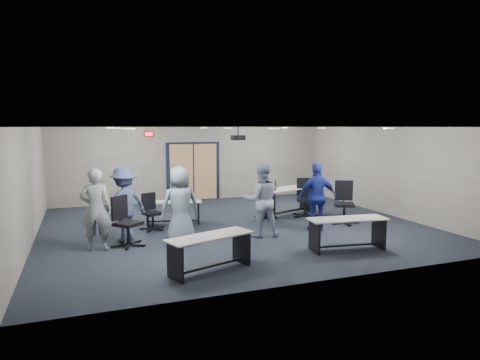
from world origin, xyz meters
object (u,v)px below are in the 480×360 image
object	(u,v)px
person_plaid	(180,206)
person_lightblue	(261,200)
chair_back_b	(181,210)
chair_back_a	(153,212)
person_navy	(317,197)
chair_loose_left	(128,222)
chair_back_c	(266,202)
chair_back_d	(305,198)
table_back_left	(173,209)
person_gray	(96,210)
person_back	(124,204)
table_front_left	(210,247)
table_front_right	(347,228)
table_back_right	(288,196)
chair_loose_right	(344,203)

from	to	relation	value
person_plaid	person_lightblue	bearing A→B (deg)	179.63
chair_back_b	person_plaid	size ratio (longest dim) A/B	0.53
chair_back_a	person_navy	size ratio (longest dim) A/B	0.55
chair_loose_left	chair_back_c	bearing A→B (deg)	-20.56
chair_back_c	chair_back_d	distance (m)	1.25
table_back_left	person_navy	xyz separation A→B (m)	(3.36, -2.10, 0.45)
chair_back_b	person_gray	xyz separation A→B (m)	(-2.22, -1.52, 0.43)
chair_back_d	person_lightblue	xyz separation A→B (m)	(-2.15, -1.66, 0.34)
chair_back_d	person_back	xyz separation A→B (m)	(-5.35, -0.85, 0.31)
table_front_left	person_plaid	size ratio (longest dim) A/B	0.98
table_front_right	chair_loose_left	bearing A→B (deg)	163.43
table_front_right	chair_back_c	distance (m)	3.56
chair_loose_left	person_back	world-z (taller)	person_back
table_back_right	chair_back_c	size ratio (longest dim) A/B	2.16
chair_back_b	table_back_left	bearing A→B (deg)	119.98
table_front_right	person_navy	xyz separation A→B (m)	(0.27, 1.76, 0.40)
table_front_left	chair_back_d	world-z (taller)	chair_back_d
chair_back_d	person_navy	bearing A→B (deg)	-85.57
chair_loose_left	person_back	xyz separation A→B (m)	(-0.01, 0.58, 0.31)
table_front_left	person_lightblue	world-z (taller)	person_lightblue
person_plaid	chair_back_d	bearing A→B (deg)	-160.23
table_back_right	chair_loose_right	bearing A→B (deg)	-81.66
person_plaid	person_back	xyz separation A→B (m)	(-1.15, 0.90, -0.03)
table_front_left	person_gray	xyz separation A→B (m)	(-1.94, 2.18, 0.44)
table_front_right	person_lightblue	bearing A→B (deg)	134.23
table_front_right	chair_loose_left	xyz separation A→B (m)	(-4.51, 1.96, 0.09)
chair_back_d	chair_loose_left	distance (m)	5.53
table_back_right	chair_back_c	distance (m)	0.95
chair_back_a	person_back	xyz separation A→B (m)	(-0.78, -0.79, 0.40)
table_back_right	person_lightblue	size ratio (longest dim) A/B	1.19
table_back_left	person_gray	size ratio (longest dim) A/B	0.90
table_front_right	chair_back_b	size ratio (longest dim) A/B	1.87
person_gray	person_back	bearing A→B (deg)	-123.27
person_plaid	person_back	world-z (taller)	person_plaid
table_front_left	person_back	world-z (taller)	person_back
table_back_left	chair_back_b	xyz separation A→B (m)	(0.12, -0.46, 0.05)
table_back_right	person_navy	bearing A→B (deg)	-116.74
table_front_left	person_plaid	xyz separation A→B (m)	(-0.13, 1.96, 0.44)
chair_back_b	chair_back_c	world-z (taller)	chair_back_c
table_back_left	person_plaid	size ratio (longest dim) A/B	0.90
table_back_left	chair_back_d	xyz separation A→B (m)	(3.92, -0.46, 0.14)
person_navy	person_back	size ratio (longest dim) A/B	1.01
person_navy	person_gray	bearing A→B (deg)	8.95
table_front_left	table_back_right	size ratio (longest dim) A/B	0.82
table_front_left	chair_back_d	bearing A→B (deg)	23.67
table_front_right	chair_loose_right	size ratio (longest dim) A/B	1.51
table_front_right	chair_back_c	size ratio (longest dim) A/B	1.79
chair_loose_left	person_plaid	xyz separation A→B (m)	(1.14, -0.31, 0.34)
chair_loose_right	person_back	bearing A→B (deg)	-155.08
table_back_left	chair_back_d	size ratio (longest dim) A/B	1.42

